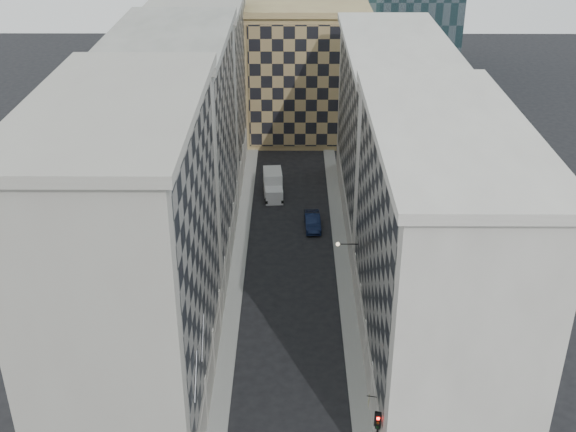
{
  "coord_description": "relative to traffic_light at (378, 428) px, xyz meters",
  "views": [
    {
      "loc": [
        0.05,
        -31.43,
        37.67
      ],
      "look_at": [
        -0.17,
        15.06,
        13.61
      ],
      "focal_mm": 45.0,
      "sensor_mm": 36.0,
      "label": 1
    }
  ],
  "objects": [
    {
      "name": "traffic_light",
      "position": [
        0.0,
        0.0,
        0.0
      ],
      "size": [
        0.56,
        0.53,
        4.51
      ],
      "rotation": [
        0.0,
        0.0,
        -0.23
      ],
      "color": "black",
      "rests_on": "sidewalk_east"
    },
    {
      "name": "bldg_left_c",
      "position": [
        -16.68,
        50.64,
        7.45
      ],
      "size": [
        10.8,
        22.8,
        21.7
      ],
      "color": "#A39D93",
      "rests_on": "ground"
    },
    {
      "name": "bldg_left_b",
      "position": [
        -16.68,
        28.64,
        7.95
      ],
      "size": [
        10.8,
        22.8,
        22.7
      ],
      "color": "gray",
      "rests_on": "ground"
    },
    {
      "name": "bracket_lamp",
      "position": [
        -1.42,
        19.64,
        2.82
      ],
      "size": [
        1.98,
        0.36,
        0.36
      ],
      "color": "black",
      "rests_on": "ground"
    },
    {
      "name": "tan_block",
      "position": [
        -3.8,
        63.54,
        6.06
      ],
      "size": [
        16.8,
        14.8,
        18.8
      ],
      "color": "tan",
      "rests_on": "ground"
    },
    {
      "name": "flagpoles_left",
      "position": [
        -11.7,
        1.64,
        4.62
      ],
      "size": [
        0.1,
        6.33,
        2.33
      ],
      "color": "gray",
      "rests_on": "ground"
    },
    {
      "name": "sidewalk_west",
      "position": [
        -11.05,
        25.64,
        -3.3
      ],
      "size": [
        1.5,
        100.0,
        0.15
      ],
      "primitive_type": "cube",
      "color": "gray",
      "rests_on": "ground"
    },
    {
      "name": "sidewalk_east",
      "position": [
        -0.55,
        25.64,
        -3.3
      ],
      "size": [
        1.5,
        100.0,
        0.15
      ],
      "primitive_type": "cube",
      "color": "gray",
      "rests_on": "ground"
    },
    {
      "name": "box_truck",
      "position": [
        -7.9,
        42.53,
        -2.12
      ],
      "size": [
        2.56,
        5.42,
        2.89
      ],
      "rotation": [
        0.0,
        0.0,
        0.08
      ],
      "color": "silver",
      "rests_on": "ground"
    },
    {
      "name": "dark_car",
      "position": [
        -3.38,
        34.23,
        -2.6
      ],
      "size": [
        1.85,
        4.79,
        1.56
      ],
      "primitive_type": "imported",
      "rotation": [
        0.0,
        0.0,
        0.04
      ],
      "color": "#0E1835",
      "rests_on": "ground"
    },
    {
      "name": "bldg_left_a",
      "position": [
        -16.68,
        6.64,
        8.45
      ],
      "size": [
        10.8,
        22.8,
        23.7
      ],
      "color": "#A39D93",
      "rests_on": "ground"
    },
    {
      "name": "shop_sign",
      "position": [
        -0.38,
        2.21,
        0.46
      ],
      "size": [
        0.7,
        0.62,
        0.69
      ],
      "rotation": [
        0.0,
        0.0,
        -0.2
      ],
      "color": "black",
      "rests_on": "ground"
    },
    {
      "name": "bldg_right_a",
      "position": [
        5.08,
        10.64,
        6.94
      ],
      "size": [
        10.8,
        26.8,
        20.7
      ],
      "color": "beige",
      "rests_on": "ground"
    },
    {
      "name": "bldg_right_b",
      "position": [
        5.09,
        37.64,
        6.47
      ],
      "size": [
        10.8,
        28.8,
        19.7
      ],
      "color": "beige",
      "rests_on": "ground"
    }
  ]
}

